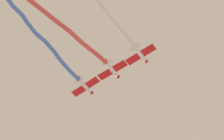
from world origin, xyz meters
TOP-DOWN VIEW (x-y plane):
  - airplane_lead at (2.50, 12.04)m, footprint 4.95×6.38m
  - smoke_trail_lead at (14.79, 6.80)m, footprint 21.55×8.71m
  - airplane_left_wing at (-0.17, 5.98)m, footprint 4.96×6.41m
  - smoke_trail_left_wing at (11.53, -0.88)m, footprint 19.93×12.97m
  - airplane_right_wing at (-2.85, -0.08)m, footprint 4.94×6.35m
  - smoke_trail_right_wing at (9.27, -5.43)m, footprint 20.86×8.92m

SIDE VIEW (x-z plane):
  - smoke_trail_left_wing at x=11.53m, z-range 74.01..76.56m
  - smoke_trail_lead at x=14.79m, z-range 75.18..76.41m
  - smoke_trail_right_wing at x=9.27m, z-range 75.20..76.70m
  - airplane_lead at x=2.50m, z-range 75.27..76.87m
  - airplane_right_wing at x=-2.85m, z-range 75.27..76.87m
  - airplane_left_wing at x=-0.17m, z-range 75.57..77.17m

